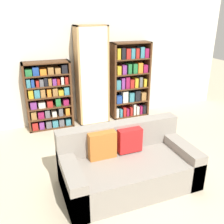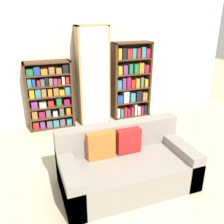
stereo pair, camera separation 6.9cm
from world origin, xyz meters
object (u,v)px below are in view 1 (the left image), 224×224
couch (127,166)px  display_cabinet (92,76)px  wine_bottle (142,143)px  bookshelf_left (48,96)px  bookshelf_right (130,81)px

couch → display_cabinet: 2.30m
couch → wine_bottle: (0.59, 0.67, -0.12)m
bookshelf_left → display_cabinet: (0.89, -0.02, 0.32)m
couch → bookshelf_right: (1.05, 2.20, 0.51)m
couch → display_cabinet: size_ratio=0.89×
display_cabinet → couch: bearing=-95.1°
couch → wine_bottle: bearing=48.9°
bookshelf_right → display_cabinet: bearing=-178.9°
display_cabinet → bookshelf_right: (0.85, 0.02, -0.18)m
bookshelf_right → bookshelf_left: bearing=-180.0°
display_cabinet → wine_bottle: size_ratio=5.38×
display_cabinet → bookshelf_right: display_cabinet is taller
couch → wine_bottle: size_ratio=4.80×
bookshelf_left → display_cabinet: bearing=-1.0°
bookshelf_right → wine_bottle: 1.72m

